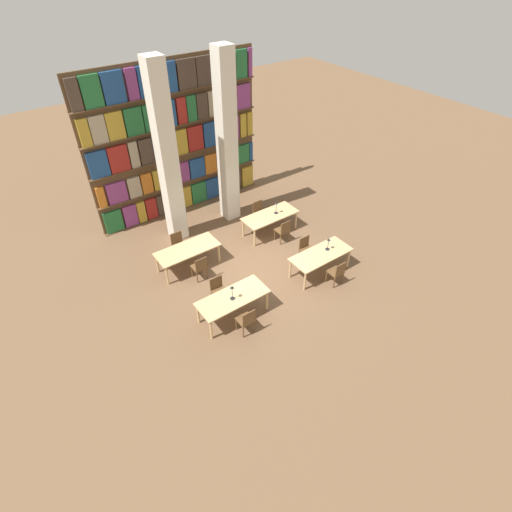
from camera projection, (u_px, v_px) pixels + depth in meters
The scene contains 19 objects.
ground_plane at pixel (254, 270), 12.99m from camera, with size 40.00×40.00×0.00m, color brown.
bookshelf_bank at pixel (177, 141), 14.21m from camera, with size 6.56×0.35×5.50m.
pillar_left at pixel (167, 159), 12.53m from camera, with size 0.56×0.56×6.00m.
pillar_center at pixel (227, 142), 13.54m from camera, with size 0.56×0.56×6.00m.
reading_table_0 at pixel (233, 299), 11.04m from camera, with size 2.02×0.86×0.75m.
chair_0 at pixel (246, 320), 10.69m from camera, with size 0.42×0.40×0.88m.
chair_1 at pixel (219, 290), 11.59m from camera, with size 0.42×0.40×0.88m.
desk_lamp_0 at pixel (232, 290), 10.74m from camera, with size 0.14×0.14×0.48m.
reading_table_1 at pixel (321, 256), 12.50m from camera, with size 2.02×0.86×0.75m.
chair_2 at pixel (337, 272), 12.19m from camera, with size 0.42×0.40×0.88m.
chair_3 at pixel (306, 248), 13.08m from camera, with size 0.42×0.40×0.88m.
desk_lamp_1 at pixel (328, 242), 12.44m from camera, with size 0.14×0.14×0.43m.
reading_table_2 at pixel (188, 251), 12.69m from camera, with size 2.02×0.86×0.75m.
chair_4 at pixel (200, 267), 12.37m from camera, with size 0.42×0.40×0.88m.
chair_5 at pixel (179, 244), 13.27m from camera, with size 0.42×0.40×0.88m.
reading_table_3 at pixel (270, 217), 14.19m from camera, with size 2.02×0.86×0.75m.
chair_6 at pixel (283, 230), 13.87m from camera, with size 0.42×0.40×0.88m.
chair_7 at pixel (259, 212), 14.77m from camera, with size 0.42×0.40×0.88m.
desk_lamp_2 at pixel (276, 206), 14.02m from camera, with size 0.14×0.14×0.46m.
Camera 1 is at (-5.61, -7.96, 8.61)m, focal length 28.00 mm.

